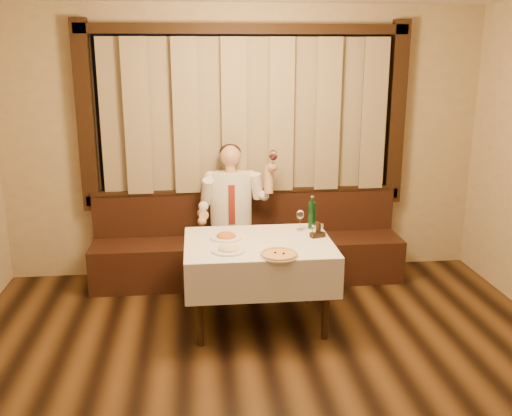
{
  "coord_description": "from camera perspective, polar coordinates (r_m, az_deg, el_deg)",
  "views": [
    {
      "loc": [
        -0.52,
        -2.92,
        2.34
      ],
      "look_at": [
        0.0,
        1.9,
        1.0
      ],
      "focal_mm": 40.0,
      "sensor_mm": 36.0,
      "label": 1
    }
  ],
  "objects": [
    {
      "name": "room",
      "position": [
        4.02,
        1.4,
        3.36
      ],
      "size": [
        5.01,
        6.01,
        2.81
      ],
      "color": "black",
      "rests_on": "ground"
    },
    {
      "name": "banquette",
      "position": [
        6.02,
        -0.83,
        -4.26
      ],
      "size": [
        3.2,
        0.61,
        0.94
      ],
      "color": "black",
      "rests_on": "ground"
    },
    {
      "name": "dining_table",
      "position": [
        4.95,
        0.25,
        -4.51
      ],
      "size": [
        1.27,
        0.97,
        0.76
      ],
      "color": "black",
      "rests_on": "ground"
    },
    {
      "name": "pizza",
      "position": [
        4.57,
        2.31,
        -4.67
      ],
      "size": [
        0.31,
        0.31,
        0.03
      ],
      "rotation": [
        0.0,
        0.0,
        0.4
      ],
      "color": "white",
      "rests_on": "dining_table"
    },
    {
      "name": "pasta_red",
      "position": [
        4.99,
        -3.01,
        -2.62
      ],
      "size": [
        0.28,
        0.28,
        0.1
      ],
      "rotation": [
        0.0,
        0.0,
        0.05
      ],
      "color": "white",
      "rests_on": "dining_table"
    },
    {
      "name": "pasta_cream",
      "position": [
        4.67,
        -2.78,
        -3.9
      ],
      "size": [
        0.28,
        0.28,
        0.1
      ],
      "rotation": [
        0.0,
        0.0,
        -0.1
      ],
      "color": "white",
      "rests_on": "dining_table"
    },
    {
      "name": "green_bottle",
      "position": [
        5.26,
        5.61,
        -0.67
      ],
      "size": [
        0.07,
        0.07,
        0.31
      ],
      "rotation": [
        0.0,
        0.0,
        0.02
      ],
      "color": "#115022",
      "rests_on": "dining_table"
    },
    {
      "name": "table_wine_glass",
      "position": [
        5.19,
        4.44,
        -0.73
      ],
      "size": [
        0.07,
        0.07,
        0.19
      ],
      "rotation": [
        0.0,
        0.0,
        0.42
      ],
      "color": "white",
      "rests_on": "dining_table"
    },
    {
      "name": "cruet_caddy",
      "position": [
        5.04,
        6.18,
        -2.38
      ],
      "size": [
        0.14,
        0.1,
        0.14
      ],
      "rotation": [
        0.0,
        0.0,
        0.3
      ],
      "color": "black",
      "rests_on": "dining_table"
    },
    {
      "name": "seated_man",
      "position": [
        5.77,
        -2.41,
        0.29
      ],
      "size": [
        0.8,
        0.6,
        1.44
      ],
      "color": "black",
      "rests_on": "ground"
    }
  ]
}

